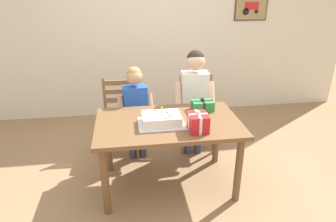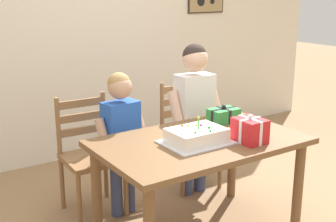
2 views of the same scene
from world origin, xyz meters
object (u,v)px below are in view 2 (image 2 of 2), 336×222
(dining_table, at_px, (200,153))
(gift_box_red_large, at_px, (224,115))
(child_younger, at_px, (121,130))
(birthday_cake, at_px, (196,136))
(child_older, at_px, (195,105))
(chair_right, at_px, (189,134))
(chair_left, at_px, (90,155))
(gift_box_beside_cake, at_px, (250,130))

(dining_table, xyz_separation_m, gift_box_red_large, (0.40, 0.23, 0.15))
(gift_box_red_large, distance_m, child_younger, 0.79)
(birthday_cake, relative_size, child_younger, 0.39)
(child_older, relative_size, child_younger, 1.14)
(dining_table, bearing_deg, chair_right, 58.58)
(birthday_cake, xyz_separation_m, chair_right, (0.55, 0.84, -0.31))
(birthday_cake, bearing_deg, gift_box_red_large, 30.75)
(birthday_cake, distance_m, chair_right, 1.05)
(chair_right, relative_size, child_older, 0.71)
(birthday_cake, distance_m, chair_left, 0.98)
(birthday_cake, relative_size, gift_box_red_large, 1.91)
(child_older, bearing_deg, chair_left, 167.67)
(chair_right, bearing_deg, child_older, -113.13)
(gift_box_beside_cake, bearing_deg, dining_table, 136.89)
(chair_right, bearing_deg, child_younger, -166.16)
(dining_table, relative_size, child_older, 1.08)
(dining_table, bearing_deg, child_younger, 116.14)
(chair_left, xyz_separation_m, child_older, (0.87, -0.19, 0.32))
(gift_box_red_large, xyz_separation_m, chair_right, (0.08, 0.56, -0.32))
(chair_left, bearing_deg, dining_table, -58.89)
(birthday_cake, height_order, child_older, child_older)
(dining_table, bearing_deg, child_older, 56.19)
(gift_box_beside_cake, bearing_deg, child_older, 79.13)
(chair_left, distance_m, child_younger, 0.34)
(gift_box_red_large, height_order, gift_box_beside_cake, gift_box_beside_cake)
(gift_box_beside_cake, xyz_separation_m, child_older, (0.16, 0.82, -0.03))
(dining_table, distance_m, gift_box_red_large, 0.48)
(gift_box_beside_cake, height_order, child_younger, child_younger)
(gift_box_beside_cake, distance_m, child_older, 0.83)
(birthday_cake, xyz_separation_m, gift_box_beside_cake, (0.31, -0.17, 0.03))
(gift_box_red_large, distance_m, chair_left, 1.08)
(birthday_cake, xyz_separation_m, chair_left, (-0.40, 0.84, -0.31))
(birthday_cake, bearing_deg, child_older, 54.00)
(child_younger, bearing_deg, chair_left, 133.71)
(dining_table, distance_m, child_older, 0.73)
(dining_table, distance_m, chair_right, 0.93)
(chair_right, height_order, child_younger, child_younger)
(child_younger, bearing_deg, gift_box_beside_cake, -57.00)
(birthday_cake, relative_size, chair_left, 0.48)
(chair_left, bearing_deg, gift_box_beside_cake, -54.73)
(birthday_cake, xyz_separation_m, child_younger, (-0.22, 0.65, -0.09))
(birthday_cake, relative_size, child_older, 0.34)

